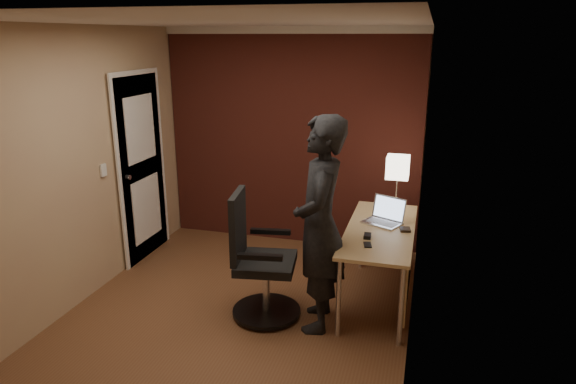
% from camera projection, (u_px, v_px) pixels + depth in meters
% --- Properties ---
extents(room, '(4.00, 4.00, 4.00)m').
position_uv_depth(room, '(257.00, 134.00, 5.60)').
color(room, brown).
rests_on(room, ground).
extents(desk, '(0.60, 1.50, 0.73)m').
position_uv_depth(desk, '(388.00, 242.00, 4.66)').
color(desk, '#D6B87B').
rests_on(desk, ground).
extents(desk_lamp, '(0.22, 0.22, 0.54)m').
position_uv_depth(desk_lamp, '(398.00, 168.00, 5.08)').
color(desk_lamp, silver).
rests_on(desk_lamp, desk).
extents(laptop, '(0.41, 0.37, 0.23)m').
position_uv_depth(laptop, '(385.00, 216.00, 4.78)').
color(laptop, silver).
rests_on(laptop, desk).
extents(mouse, '(0.06, 0.10, 0.03)m').
position_uv_depth(mouse, '(367.00, 236.00, 4.42)').
color(mouse, black).
rests_on(mouse, desk).
extents(phone, '(0.08, 0.13, 0.01)m').
position_uv_depth(phone, '(368.00, 245.00, 4.26)').
color(phone, black).
rests_on(phone, desk).
extents(wallet, '(0.11, 0.12, 0.02)m').
position_uv_depth(wallet, '(405.00, 229.00, 4.59)').
color(wallet, black).
rests_on(wallet, desk).
extents(office_chair, '(0.61, 0.67, 1.12)m').
position_uv_depth(office_chair, '(258.00, 264.00, 4.46)').
color(office_chair, black).
rests_on(office_chair, ground).
extents(person, '(0.53, 0.72, 1.82)m').
position_uv_depth(person, '(320.00, 225.00, 4.21)').
color(person, black).
rests_on(person, ground).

